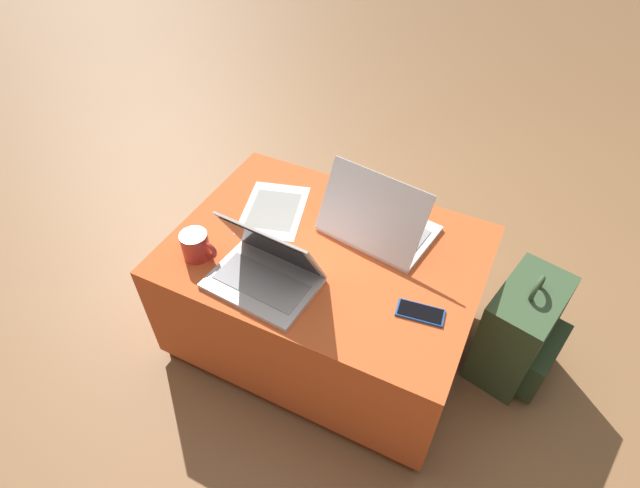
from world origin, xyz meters
The scene contains 8 objects.
ground_plane centered at (0.00, 0.00, 0.00)m, with size 14.00×14.00×0.00m, color olive.
ottoman centered at (0.00, 0.00, 0.24)m, with size 1.01×0.74×0.48m.
laptop_near centered at (-0.11, -0.21, 0.52)m, with size 0.34×0.25×0.22m.
laptop_far centered at (0.12, 0.14, 0.53)m, with size 0.39×0.31×0.24m.
cell_phone centered at (0.36, -0.12, 0.48)m, with size 0.15×0.08×0.01m.
backpack centered at (0.67, 0.18, 0.19)m, with size 0.31×0.36×0.47m.
paper_sheet centered at (-0.25, 0.09, 0.48)m, with size 0.28×0.34×0.00m.
coffee_mug centered at (-0.36, -0.21, 0.52)m, with size 0.13×0.09×0.09m.
Camera 1 is at (0.49, -1.05, 1.64)m, focal length 28.00 mm.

